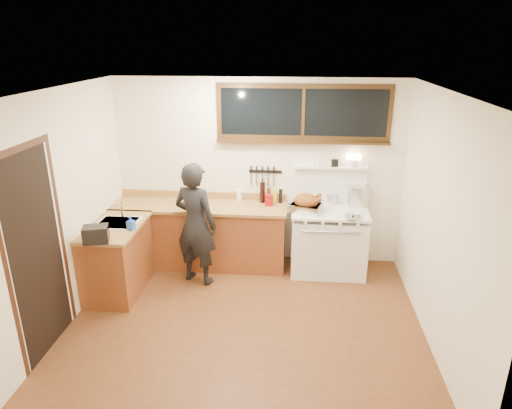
# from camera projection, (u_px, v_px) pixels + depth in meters

# --- Properties ---
(ground_plane) EXTENTS (4.00, 3.50, 0.02)m
(ground_plane) POSITION_uv_depth(u_px,v_px,m) (245.00, 325.00, 5.22)
(ground_plane) COLOR #562E16
(room_shell) EXTENTS (4.10, 3.60, 2.65)m
(room_shell) POSITION_uv_depth(u_px,v_px,m) (244.00, 187.00, 4.65)
(room_shell) COLOR white
(room_shell) RESTS_ON ground
(counter_back) EXTENTS (2.44, 0.64, 1.00)m
(counter_back) POSITION_uv_depth(u_px,v_px,m) (200.00, 234.00, 6.48)
(counter_back) COLOR brown
(counter_back) RESTS_ON ground
(counter_left) EXTENTS (0.64, 1.09, 0.90)m
(counter_left) POSITION_uv_depth(u_px,v_px,m) (117.00, 258.00, 5.79)
(counter_left) COLOR brown
(counter_left) RESTS_ON ground
(sink_unit) EXTENTS (0.50, 0.45, 0.37)m
(sink_unit) POSITION_uv_depth(u_px,v_px,m) (118.00, 227.00, 5.72)
(sink_unit) COLOR white
(sink_unit) RESTS_ON counter_left
(vintage_stove) EXTENTS (1.02, 0.74, 1.60)m
(vintage_stove) POSITION_uv_depth(u_px,v_px,m) (328.00, 239.00, 6.29)
(vintage_stove) COLOR white
(vintage_stove) RESTS_ON ground
(back_window) EXTENTS (2.32, 0.13, 0.77)m
(back_window) POSITION_uv_depth(u_px,v_px,m) (303.00, 119.00, 6.06)
(back_window) COLOR black
(back_window) RESTS_ON room_shell
(left_doorway) EXTENTS (0.02, 1.04, 2.17)m
(left_doorway) POSITION_uv_depth(u_px,v_px,m) (37.00, 253.00, 4.49)
(left_doorway) COLOR black
(left_doorway) RESTS_ON ground
(knife_strip) EXTENTS (0.46, 0.03, 0.28)m
(knife_strip) POSITION_uv_depth(u_px,v_px,m) (264.00, 172.00, 6.37)
(knife_strip) COLOR black
(knife_strip) RESTS_ON room_shell
(man) EXTENTS (0.70, 0.58, 1.64)m
(man) POSITION_uv_depth(u_px,v_px,m) (196.00, 224.00, 5.88)
(man) COLOR black
(man) RESTS_ON ground
(soap_bottle) EXTENTS (0.09, 0.10, 0.17)m
(soap_bottle) POSITION_uv_depth(u_px,v_px,m) (131.00, 223.00, 5.47)
(soap_bottle) COLOR blue
(soap_bottle) RESTS_ON counter_left
(toaster) EXTENTS (0.32, 0.26, 0.19)m
(toaster) POSITION_uv_depth(u_px,v_px,m) (96.00, 234.00, 5.14)
(toaster) COLOR black
(toaster) RESTS_ON counter_left
(cutting_board) EXTENTS (0.48, 0.38, 0.14)m
(cutting_board) POSITION_uv_depth(u_px,v_px,m) (190.00, 205.00, 6.16)
(cutting_board) COLOR #9D743E
(cutting_board) RESTS_ON counter_back
(roast_turkey) EXTENTS (0.50, 0.43, 0.25)m
(roast_turkey) POSITION_uv_depth(u_px,v_px,m) (306.00, 204.00, 6.07)
(roast_turkey) COLOR silver
(roast_turkey) RESTS_ON vintage_stove
(stockpot) EXTENTS (0.37, 0.37, 0.28)m
(stockpot) POSITION_uv_depth(u_px,v_px,m) (359.00, 195.00, 6.28)
(stockpot) COLOR silver
(stockpot) RESTS_ON vintage_stove
(saucepan) EXTENTS (0.23, 0.31, 0.13)m
(saucepan) POSITION_uv_depth(u_px,v_px,m) (332.00, 198.00, 6.38)
(saucepan) COLOR silver
(saucepan) RESTS_ON vintage_stove
(pot_lid) EXTENTS (0.26, 0.26, 0.04)m
(pot_lid) POSITION_uv_depth(u_px,v_px,m) (353.00, 217.00, 5.85)
(pot_lid) COLOR silver
(pot_lid) RESTS_ON vintage_stove
(coffee_tin) EXTENTS (0.12, 0.10, 0.16)m
(coffee_tin) POSITION_uv_depth(u_px,v_px,m) (269.00, 200.00, 6.27)
(coffee_tin) COLOR maroon
(coffee_tin) RESTS_ON counter_back
(pitcher) EXTENTS (0.11, 0.11, 0.16)m
(pitcher) POSITION_uv_depth(u_px,v_px,m) (239.00, 195.00, 6.47)
(pitcher) COLOR white
(pitcher) RESTS_ON counter_back
(bottle_cluster) EXTENTS (0.32, 0.07, 0.30)m
(bottle_cluster) POSITION_uv_depth(u_px,v_px,m) (269.00, 194.00, 6.37)
(bottle_cluster) COLOR black
(bottle_cluster) RESTS_ON counter_back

